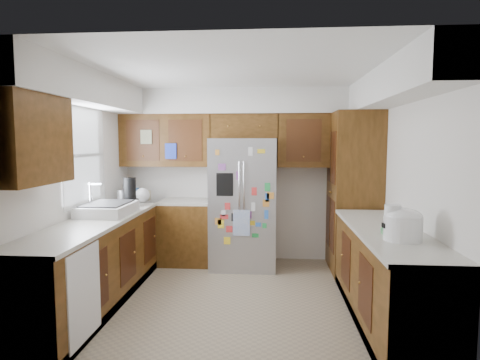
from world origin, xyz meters
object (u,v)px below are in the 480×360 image
object	(u,v)px
rice_cooker	(403,224)
paper_towel	(392,222)
fridge	(244,203)
pantry	(354,192)

from	to	relation	value
rice_cooker	paper_towel	bearing A→B (deg)	171.81
rice_cooker	fridge	bearing A→B (deg)	125.48
pantry	paper_towel	xyz separation A→B (m)	(-0.08, -2.04, -0.00)
pantry	rice_cooker	distance (m)	2.05
pantry	paper_towel	distance (m)	2.04
fridge	rice_cooker	xyz separation A→B (m)	(1.50, -2.10, 0.16)
fridge	rice_cooker	distance (m)	2.59
fridge	paper_towel	world-z (taller)	fridge
pantry	fridge	bearing A→B (deg)	177.94
paper_towel	rice_cooker	bearing A→B (deg)	-8.19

